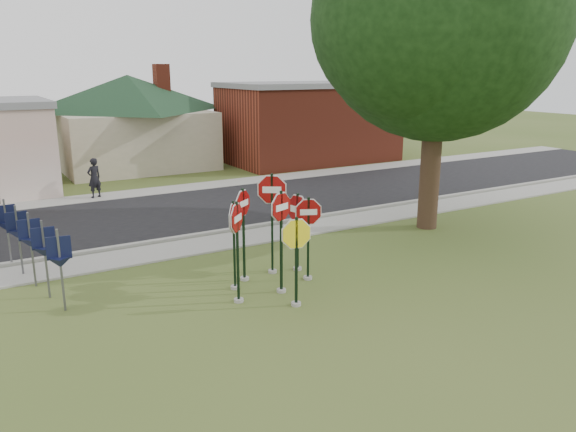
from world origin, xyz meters
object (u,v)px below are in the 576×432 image
stop_sign_left (237,239)px  pedestrian (94,178)px  stop_sign_yellow (296,251)px  oak_tree (440,13)px  stop_sign_center (281,228)px

stop_sign_left → pedestrian: 13.40m
stop_sign_yellow → oak_tree: (7.64, 3.53, 5.90)m
stop_sign_left → oak_tree: size_ratio=0.22×
stop_sign_center → stop_sign_left: 1.22m
stop_sign_yellow → stop_sign_left: bearing=140.7°
stop_sign_center → oak_tree: oak_tree is taller
stop_sign_yellow → oak_tree: 10.28m
stop_sign_yellow → oak_tree: oak_tree is taller
pedestrian → stop_sign_center: bearing=75.8°
stop_sign_left → stop_sign_yellow: bearing=-39.3°
oak_tree → stop_sign_yellow: bearing=-155.2°
stop_sign_left → oak_tree: oak_tree is taller
stop_sign_center → stop_sign_left: stop_sign_center is taller
stop_sign_yellow → stop_sign_left: stop_sign_left is taller
stop_sign_center → pedestrian: (-1.76, 13.36, -0.78)m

